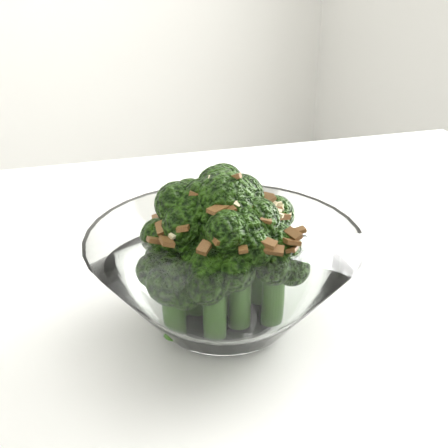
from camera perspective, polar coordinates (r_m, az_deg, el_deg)
table at (r=0.61m, az=-9.85°, el=-13.31°), size 1.35×1.06×0.75m
broccoli_dish at (r=0.52m, az=-0.05°, el=-4.02°), size 0.23×0.23×0.14m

